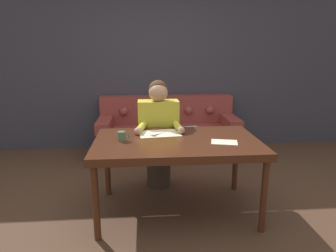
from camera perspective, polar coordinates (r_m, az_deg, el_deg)
The scene contains 9 objects.
ground_plane at distance 3.07m, azimuth -0.17°, elevation -16.74°, with size 16.00×16.00×0.00m, color #4C3323.
wall_back at distance 4.86m, azimuth -2.29°, elevation 11.00°, with size 8.00×0.06×2.60m.
dining_table at distance 2.88m, azimuth 1.67°, elevation -3.90°, with size 1.57×0.95×0.75m.
couch at distance 4.64m, azimuth -0.02°, elevation -1.54°, with size 2.08×0.82×0.88m.
person at distance 3.45m, azimuth -1.82°, elevation -1.35°, with size 0.52×0.59×1.26m.
pattern_paper_main at distance 3.06m, azimuth -1.63°, elevation -1.43°, with size 0.44×0.33×0.00m.
pattern_paper_offcut at distance 2.83m, azimuth 10.68°, elevation -3.04°, with size 0.27×0.21×0.00m.
scissors at distance 3.01m, azimuth -2.08°, elevation -1.68°, with size 0.21×0.20×0.01m.
mug at distance 2.85m, azimuth -8.81°, elevation -1.92°, with size 0.11×0.08×0.09m.
Camera 1 is at (-0.21, -2.62, 1.59)m, focal length 32.00 mm.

